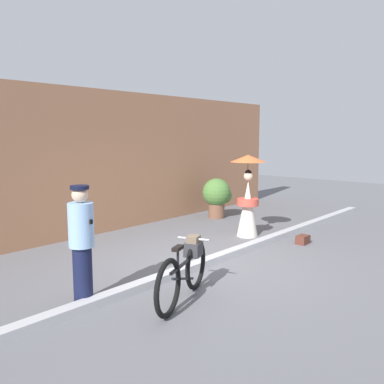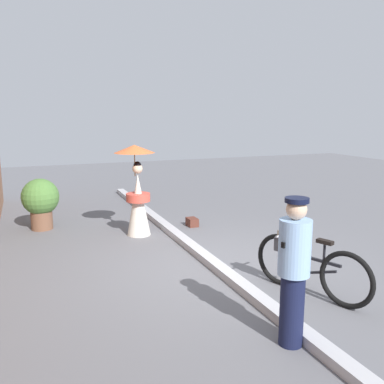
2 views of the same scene
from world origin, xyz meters
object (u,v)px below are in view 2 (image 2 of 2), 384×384
object	(u,v)px
person_with_parasol	(137,190)
potted_plant_by_door	(41,200)
bicycle_near_officer	(307,264)
person_officer	(294,269)
backpack_on_pavement	(192,222)

from	to	relation	value
person_with_parasol	potted_plant_by_door	xyz separation A→B (m)	(1.21, 1.81, -0.30)
bicycle_near_officer	potted_plant_by_door	distance (m)	5.85
person_officer	bicycle_near_officer	bearing A→B (deg)	-43.37
bicycle_near_officer	backpack_on_pavement	size ratio (longest dim) A/B	5.68
bicycle_near_officer	person_with_parasol	bearing A→B (deg)	21.10
bicycle_near_officer	backpack_on_pavement	xyz separation A→B (m)	(3.86, 0.13, -0.34)
person_with_parasol	potted_plant_by_door	distance (m)	2.20
person_officer	person_with_parasol	world-z (taller)	person_with_parasol
potted_plant_by_door	backpack_on_pavement	size ratio (longest dim) A/B	3.69
person_officer	potted_plant_by_door	size ratio (longest dim) A/B	1.48
person_with_parasol	potted_plant_by_door	size ratio (longest dim) A/B	1.68
potted_plant_by_door	backpack_on_pavement	world-z (taller)	potted_plant_by_door
person_officer	person_with_parasol	size ratio (longest dim) A/B	0.88
person_with_parasol	bicycle_near_officer	bearing A→B (deg)	-158.90
bicycle_near_officer	person_officer	size ratio (longest dim) A/B	1.04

